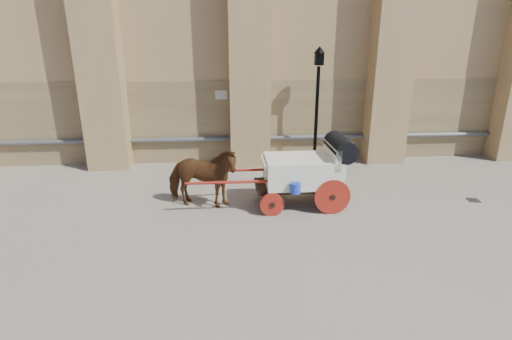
{
  "coord_description": "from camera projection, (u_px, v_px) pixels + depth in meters",
  "views": [
    {
      "loc": [
        -1.89,
        -10.46,
        4.5
      ],
      "look_at": [
        -1.08,
        -0.24,
        1.05
      ],
      "focal_mm": 28.0,
      "sensor_mm": 36.0,
      "label": 1
    }
  ],
  "objects": [
    {
      "name": "ground",
      "position": [
        293.0,
        201.0,
        11.46
      ],
      "size": [
        90.0,
        90.0,
        0.0
      ],
      "primitive_type": "plane",
      "color": "#6E675C",
      "rests_on": "ground"
    },
    {
      "name": "horse",
      "position": [
        202.0,
        178.0,
        10.81
      ],
      "size": [
        2.16,
        1.31,
        1.7
      ],
      "primitive_type": "imported",
      "rotation": [
        0.0,
        0.0,
        1.36
      ],
      "color": "brown",
      "rests_on": "ground"
    },
    {
      "name": "carriage",
      "position": [
        308.0,
        169.0,
        10.89
      ],
      "size": [
        4.46,
        1.58,
        1.95
      ],
      "rotation": [
        0.0,
        0.0,
        0.0
      ],
      "color": "black",
      "rests_on": "ground"
    },
    {
      "name": "street_lamp",
      "position": [
        317.0,
        105.0,
        13.85
      ],
      "size": [
        0.39,
        0.39,
        4.19
      ],
      "color": "black",
      "rests_on": "ground"
    },
    {
      "name": "drain_grate_near",
      "position": [
        329.0,
        201.0,
        11.41
      ],
      "size": [
        0.4,
        0.4,
        0.01
      ],
      "primitive_type": "cube",
      "rotation": [
        0.0,
        0.0,
        -0.29
      ],
      "color": "black",
      "rests_on": "ground"
    },
    {
      "name": "drain_grate_far",
      "position": [
        473.0,
        200.0,
        11.5
      ],
      "size": [
        0.37,
        0.37,
        0.01
      ],
      "primitive_type": "cube",
      "rotation": [
        0.0,
        0.0,
        -0.16
      ],
      "color": "black",
      "rests_on": "ground"
    }
  ]
}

